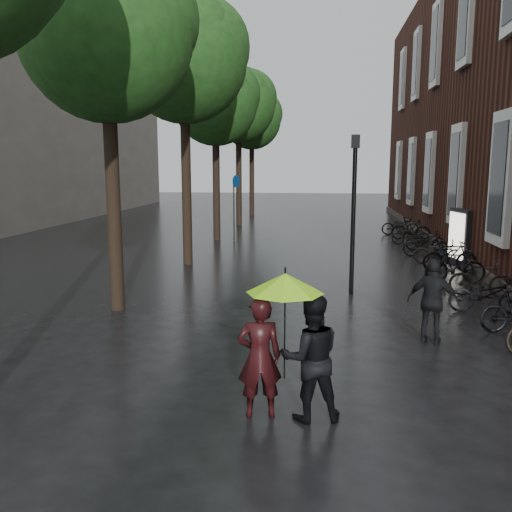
# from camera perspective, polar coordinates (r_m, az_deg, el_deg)

# --- Properties ---
(ground) EXTENTS (120.00, 120.00, 0.00)m
(ground) POSITION_cam_1_polar(r_m,az_deg,el_deg) (5.98, -0.26, -24.76)
(ground) COLOR black
(street_trees) EXTENTS (4.33, 34.03, 8.91)m
(street_trees) POSITION_cam_1_polar(r_m,az_deg,el_deg) (21.52, -5.82, 17.50)
(street_trees) COLOR black
(street_trees) RESTS_ON ground
(person_burgundy) EXTENTS (0.68, 0.52, 1.66)m
(person_burgundy) POSITION_cam_1_polar(r_m,az_deg,el_deg) (7.36, 0.36, -10.62)
(person_burgundy) COLOR black
(person_burgundy) RESTS_ON ground
(person_black) EXTENTS (0.95, 0.81, 1.71)m
(person_black) POSITION_cam_1_polar(r_m,az_deg,el_deg) (7.32, 5.78, -10.59)
(person_black) COLOR black
(person_black) RESTS_ON ground
(lime_umbrella) EXTENTS (1.04, 1.04, 1.53)m
(lime_umbrella) POSITION_cam_1_polar(r_m,az_deg,el_deg) (7.13, 3.08, -2.87)
(lime_umbrella) COLOR black
(lime_umbrella) RESTS_ON ground
(pedestrian_walking) EXTENTS (1.04, 0.69, 1.64)m
(pedestrian_walking) POSITION_cam_1_polar(r_m,az_deg,el_deg) (10.79, 18.13, -4.58)
(pedestrian_walking) COLOR black
(pedestrian_walking) RESTS_ON ground
(parked_bicycles) EXTENTS (2.03, 17.48, 1.03)m
(parked_bicycles) POSITION_cam_1_polar(r_m,az_deg,el_deg) (19.12, 18.72, 0.35)
(parked_bicycles) COLOR black
(parked_bicycles) RESTS_ON ground
(ad_lightbox) EXTENTS (0.29, 1.26, 1.90)m
(ad_lightbox) POSITION_cam_1_polar(r_m,az_deg,el_deg) (19.55, 20.72, 1.89)
(ad_lightbox) COLOR black
(ad_lightbox) RESTS_ON ground
(lamp_post) EXTENTS (0.21, 0.21, 4.12)m
(lamp_post) POSITION_cam_1_polar(r_m,az_deg,el_deg) (14.27, 10.26, 5.96)
(lamp_post) COLOR black
(lamp_post) RESTS_ON ground
(cycle_sign) EXTENTS (0.15, 0.53, 2.92)m
(cycle_sign) POSITION_cam_1_polar(r_m,az_deg,el_deg) (23.75, -2.24, 6.13)
(cycle_sign) COLOR #262628
(cycle_sign) RESTS_ON ground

